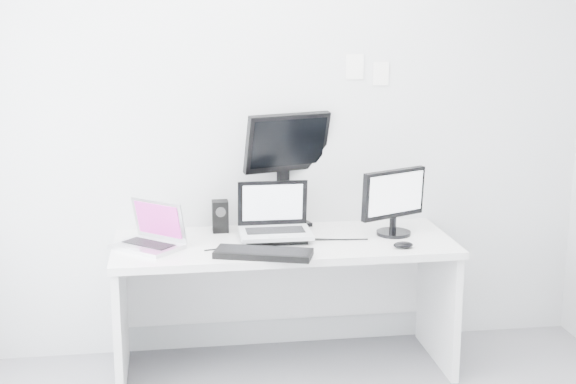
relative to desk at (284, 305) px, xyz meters
name	(u,v)px	position (x,y,z in m)	size (l,w,h in m)	color
back_wall	(275,116)	(0.00, 0.35, 0.99)	(3.60, 3.60, 0.00)	silver
desk	(284,305)	(0.00, 0.00, 0.00)	(1.80, 0.70, 0.73)	silver
macbook	(146,225)	(-0.72, -0.04, 0.49)	(0.34, 0.25, 0.25)	silver
speaker	(220,216)	(-0.32, 0.23, 0.45)	(0.09, 0.09, 0.17)	black
dell_laptop	(275,212)	(-0.04, 0.01, 0.52)	(0.38, 0.29, 0.31)	silver
rear_monitor	(285,168)	(0.05, 0.30, 0.70)	(0.49, 0.18, 0.67)	black
samsung_monitor	(395,201)	(0.61, 0.03, 0.55)	(0.41, 0.19, 0.38)	black
keyboard	(263,253)	(-0.14, -0.26, 0.38)	(0.48, 0.17, 0.03)	black
mouse	(403,245)	(0.59, -0.23, 0.38)	(0.10, 0.07, 0.03)	black
wall_note_0	(355,67)	(0.45, 0.34, 1.26)	(0.10, 0.00, 0.14)	white
wall_note_1	(381,74)	(0.60, 0.34, 1.22)	(0.09, 0.00, 0.13)	white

